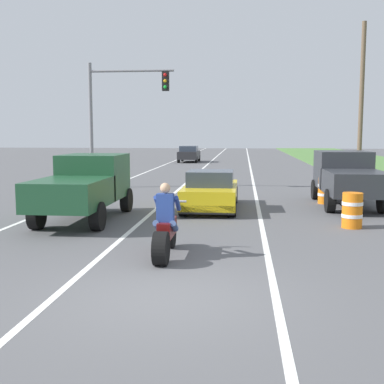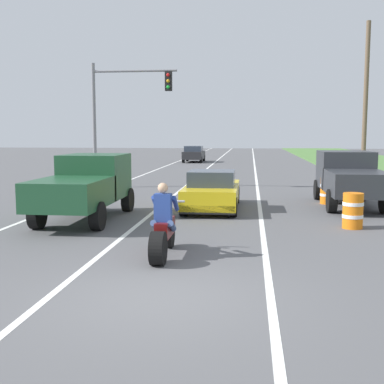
{
  "view_description": "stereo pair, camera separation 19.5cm",
  "coord_description": "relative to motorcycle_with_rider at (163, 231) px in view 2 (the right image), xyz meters",
  "views": [
    {
      "loc": [
        1.25,
        -7.66,
        2.66
      ],
      "look_at": [
        -0.19,
        6.09,
        1.0
      ],
      "focal_mm": 45.91,
      "sensor_mm": 36.0,
      "label": 1
    },
    {
      "loc": [
        1.44,
        -7.64,
        2.66
      ],
      "look_at": [
        -0.19,
        6.09,
        1.0
      ],
      "focal_mm": 45.91,
      "sensor_mm": 36.0,
      "label": 2
    }
  ],
  "objects": [
    {
      "name": "motorcycle_with_rider",
      "position": [
        0.0,
        0.0,
        0.0
      ],
      "size": [
        0.7,
        2.21,
        1.62
      ],
      "color": "black",
      "rests_on": "ground"
    },
    {
      "name": "sports_car_yellow",
      "position": [
        0.51,
        6.92,
        0.04
      ],
      "size": [
        1.84,
        4.3,
        1.37
      ],
      "color": "yellow",
      "rests_on": "ground"
    },
    {
      "name": "utility_pole_roadside",
      "position": [
        7.88,
        17.26,
        3.66
      ],
      "size": [
        0.24,
        0.24,
        8.51
      ],
      "primitive_type": "cylinder",
      "color": "brown",
      "rests_on": "ground"
    },
    {
      "name": "pickup_truck_left_lane_dark_green",
      "position": [
        -3.19,
        4.35,
        0.51
      ],
      "size": [
        2.02,
        4.8,
        1.98
      ],
      "color": "#1E4C2D",
      "rests_on": "ground"
    },
    {
      "name": "distant_car_far_ahead",
      "position": [
        -3.38,
        35.12,
        0.18
      ],
      "size": [
        1.8,
        4.0,
        1.5
      ],
      "color": "#262628",
      "rests_on": "ground"
    },
    {
      "name": "lane_stripe_left_solid",
      "position": [
        -5.01,
        17.49,
        -0.59
      ],
      "size": [
        0.14,
        120.0,
        0.01
      ],
      "primitive_type": "cube",
      "color": "white",
      "rests_on": "ground"
    },
    {
      "name": "traffic_light_mast_near",
      "position": [
        -4.48,
        13.16,
        3.37
      ],
      "size": [
        4.16,
        0.34,
        6.0
      ],
      "color": "gray",
      "rests_on": "ground"
    },
    {
      "name": "pickup_truck_right_shoulder_dark_grey",
      "position": [
        5.43,
        8.22,
        0.51
      ],
      "size": [
        2.02,
        4.8,
        1.98
      ],
      "color": "#2D3035",
      "rests_on": "ground"
    },
    {
      "name": "lane_stripe_centre_dashed",
      "position": [
        -1.41,
        17.49,
        -0.59
      ],
      "size": [
        0.14,
        120.0,
        0.01
      ],
      "primitive_type": "cube",
      "color": "white",
      "rests_on": "ground"
    },
    {
      "name": "ground_plane",
      "position": [
        0.39,
        -2.51,
        -0.59
      ],
      "size": [
        160.0,
        160.0,
        0.0
      ],
      "primitive_type": "plane",
      "color": "#565659"
    },
    {
      "name": "construction_barrel_mid",
      "position": [
        4.76,
        8.75,
        -0.09
      ],
      "size": [
        0.58,
        0.58,
        1.0
      ],
      "color": "orange",
      "rests_on": "ground"
    },
    {
      "name": "construction_barrel_nearest",
      "position": [
        4.71,
        3.88,
        -0.09
      ],
      "size": [
        0.58,
        0.58,
        1.0
      ],
      "color": "orange",
      "rests_on": "ground"
    },
    {
      "name": "lane_stripe_right_solid",
      "position": [
        2.19,
        17.49,
        -0.59
      ],
      "size": [
        0.14,
        120.0,
        0.01
      ],
      "primitive_type": "cube",
      "color": "white",
      "rests_on": "ground"
    }
  ]
}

